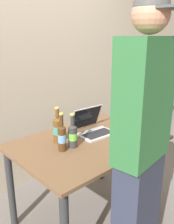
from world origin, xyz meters
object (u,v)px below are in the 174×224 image
at_px(beer_bottle_brown, 58,129).
at_px(beer_bottle_dark, 62,137).
at_px(laptop, 92,127).
at_px(beer_bottle_green, 73,135).
at_px(person_figure, 141,151).

xyz_separation_m(beer_bottle_brown, beer_bottle_dark, (-0.07, -0.15, -0.00)).
height_order(laptop, beer_bottle_green, beer_bottle_green).
bearing_deg(beer_bottle_dark, beer_bottle_green, -4.43).
distance_m(laptop, person_figure, 0.79).
relative_size(laptop, person_figure, 0.19).
height_order(laptop, beer_bottle_dark, beer_bottle_dark).
height_order(laptop, person_figure, person_figure).
xyz_separation_m(laptop, beer_bottle_dark, (-0.41, -0.10, 0.06)).
height_order(beer_bottle_dark, person_figure, person_figure).
bearing_deg(beer_bottle_brown, person_figure, -86.35).
bearing_deg(beer_bottle_green, beer_bottle_dark, 175.57).
xyz_separation_m(beer_bottle_dark, person_figure, (0.12, -0.61, 0.07)).
xyz_separation_m(beer_bottle_brown, person_figure, (0.05, -0.76, 0.07)).
bearing_deg(beer_bottle_dark, beer_bottle_brown, 65.12).
relative_size(beer_bottle_green, beer_bottle_dark, 0.92).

